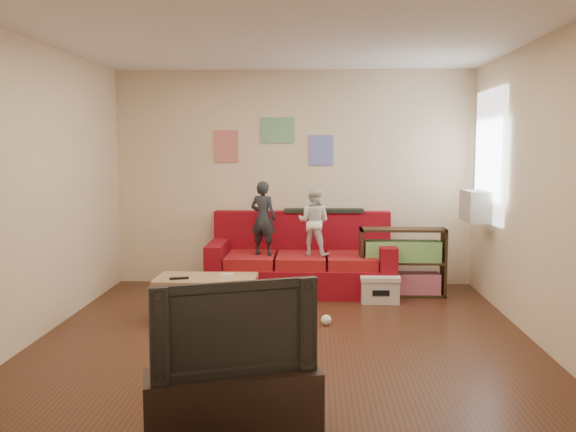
{
  "coord_description": "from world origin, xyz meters",
  "views": [
    {
      "loc": [
        0.26,
        -5.62,
        1.75
      ],
      "look_at": [
        0.0,
        0.8,
        1.05
      ],
      "focal_mm": 40.0,
      "sensor_mm": 36.0,
      "label": 1
    }
  ],
  "objects_px": {
    "file_box": "(379,288)",
    "tv_stand": "(233,403)",
    "sofa": "(302,264)",
    "bookshelf": "(402,266)",
    "child_b": "(314,222)",
    "television": "(232,325)",
    "child_a": "(263,218)",
    "coffee_table": "(206,283)"
  },
  "relations": [
    {
      "from": "file_box",
      "to": "tv_stand",
      "type": "relative_size",
      "value": 0.42
    },
    {
      "from": "sofa",
      "to": "bookshelf",
      "type": "bearing_deg",
      "value": -11.07
    },
    {
      "from": "child_b",
      "to": "television",
      "type": "xyz_separation_m",
      "value": [
        -0.49,
        -3.8,
        -0.18
      ]
    },
    {
      "from": "file_box",
      "to": "television",
      "type": "xyz_separation_m",
      "value": [
        -1.23,
        -3.42,
        0.53
      ]
    },
    {
      "from": "child_a",
      "to": "bookshelf",
      "type": "distance_m",
      "value": 1.73
    },
    {
      "from": "coffee_table",
      "to": "tv_stand",
      "type": "bearing_deg",
      "value": -77.01
    },
    {
      "from": "child_b",
      "to": "coffee_table",
      "type": "distance_m",
      "value": 1.72
    },
    {
      "from": "coffee_table",
      "to": "file_box",
      "type": "distance_m",
      "value": 2.03
    },
    {
      "from": "sofa",
      "to": "file_box",
      "type": "xyz_separation_m",
      "value": [
        0.89,
        -0.56,
        -0.17
      ]
    },
    {
      "from": "bookshelf",
      "to": "tv_stand",
      "type": "distance_m",
      "value": 4.04
    },
    {
      "from": "child_a",
      "to": "coffee_table",
      "type": "bearing_deg",
      "value": 91.18
    },
    {
      "from": "coffee_table",
      "to": "television",
      "type": "distance_m",
      "value": 2.63
    },
    {
      "from": "bookshelf",
      "to": "coffee_table",
      "type": "bearing_deg",
      "value": -150.49
    },
    {
      "from": "bookshelf",
      "to": "tv_stand",
      "type": "relative_size",
      "value": 0.94
    },
    {
      "from": "child_a",
      "to": "coffee_table",
      "type": "height_order",
      "value": "child_a"
    },
    {
      "from": "sofa",
      "to": "child_a",
      "type": "distance_m",
      "value": 0.75
    },
    {
      "from": "television",
      "to": "child_b",
      "type": "bearing_deg",
      "value": 62.72
    },
    {
      "from": "sofa",
      "to": "child_a",
      "type": "height_order",
      "value": "child_a"
    },
    {
      "from": "file_box",
      "to": "tv_stand",
      "type": "height_order",
      "value": "tv_stand"
    },
    {
      "from": "child_a",
      "to": "tv_stand",
      "type": "height_order",
      "value": "child_a"
    },
    {
      "from": "tv_stand",
      "to": "child_b",
      "type": "bearing_deg",
      "value": 67.58
    },
    {
      "from": "sofa",
      "to": "child_a",
      "type": "bearing_deg",
      "value": -158.81
    },
    {
      "from": "sofa",
      "to": "coffee_table",
      "type": "bearing_deg",
      "value": -122.96
    },
    {
      "from": "child_a",
      "to": "child_b",
      "type": "relative_size",
      "value": 1.09
    },
    {
      "from": "file_box",
      "to": "coffee_table",
      "type": "bearing_deg",
      "value": -154.41
    },
    {
      "from": "child_b",
      "to": "file_box",
      "type": "xyz_separation_m",
      "value": [
        0.75,
        -0.38,
        -0.71
      ]
    },
    {
      "from": "sofa",
      "to": "file_box",
      "type": "bearing_deg",
      "value": -31.94
    },
    {
      "from": "sofa",
      "to": "tv_stand",
      "type": "relative_size",
      "value": 2.08
    },
    {
      "from": "bookshelf",
      "to": "file_box",
      "type": "relative_size",
      "value": 2.26
    },
    {
      "from": "child_a",
      "to": "file_box",
      "type": "relative_size",
      "value": 2.0
    },
    {
      "from": "child_b",
      "to": "tv_stand",
      "type": "distance_m",
      "value": 3.89
    },
    {
      "from": "sofa",
      "to": "tv_stand",
      "type": "height_order",
      "value": "sofa"
    },
    {
      "from": "child_b",
      "to": "bookshelf",
      "type": "xyz_separation_m",
      "value": [
        1.04,
        -0.06,
        -0.51
      ]
    },
    {
      "from": "child_a",
      "to": "child_b",
      "type": "distance_m",
      "value": 0.6
    },
    {
      "from": "sofa",
      "to": "bookshelf",
      "type": "relative_size",
      "value": 2.21
    },
    {
      "from": "coffee_table",
      "to": "bookshelf",
      "type": "xyz_separation_m",
      "value": [
        2.11,
        1.2,
        -0.03
      ]
    },
    {
      "from": "file_box",
      "to": "television",
      "type": "distance_m",
      "value": 3.67
    },
    {
      "from": "coffee_table",
      "to": "tv_stand",
      "type": "distance_m",
      "value": 2.62
    },
    {
      "from": "file_box",
      "to": "tv_stand",
      "type": "xyz_separation_m",
      "value": [
        -1.23,
        -3.42,
        0.04
      ]
    },
    {
      "from": "sofa",
      "to": "bookshelf",
      "type": "height_order",
      "value": "sofa"
    },
    {
      "from": "coffee_table",
      "to": "child_b",
      "type": "bearing_deg",
      "value": 49.4
    },
    {
      "from": "coffee_table",
      "to": "child_a",
      "type": "bearing_deg",
      "value": 69.3
    }
  ]
}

